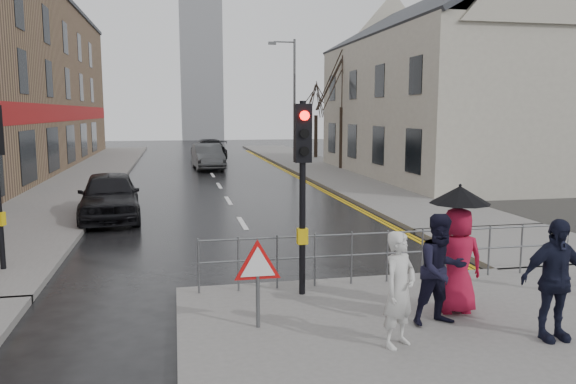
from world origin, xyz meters
name	(u,v)px	position (x,y,z in m)	size (l,w,h in m)	color
ground	(293,306)	(0.00, 0.00, 0.00)	(120.00, 120.00, 0.00)	black
left_pavement	(91,172)	(-6.50, 23.00, 0.07)	(4.00, 44.00, 0.14)	#605E5B
right_pavement	(312,165)	(6.50, 25.00, 0.07)	(4.00, 40.00, 0.14)	#605E5B
pavement_bridge_right	(524,245)	(6.50, 3.00, 0.07)	(4.00, 4.20, 0.14)	#605E5B
building_right_cream	(449,84)	(12.00, 18.00, 4.78)	(9.00, 16.40, 10.10)	beige
church_tower	(201,66)	(1.50, 62.00, 9.00)	(5.00, 5.00, 18.00)	gray
traffic_signal_near_left	(303,164)	(0.20, 0.20, 2.46)	(0.28, 0.27, 3.40)	black
guard_railing_front	(388,245)	(1.95, 0.60, 0.86)	(7.14, 0.04, 1.00)	#595B5E
warning_sign	(258,269)	(-0.80, -1.21, 1.04)	(0.80, 0.07, 1.35)	#595B5E
street_lamp	(292,92)	(5.82, 28.00, 4.71)	(1.83, 0.25, 8.00)	#595B5E
tree_near	(342,81)	(7.50, 22.00, 5.14)	(2.40, 2.40, 6.58)	#30231B
tree_far	(316,97)	(8.00, 30.00, 4.42)	(2.40, 2.40, 5.64)	#30231B
pedestrian_a	(399,290)	(1.00, -2.25, 0.94)	(0.59, 0.39, 1.61)	beige
pedestrian_b	(441,270)	(1.94, -1.62, 0.99)	(0.83, 0.65, 1.71)	black
pedestrian_with_umbrella	(458,244)	(2.42, -1.19, 1.26)	(0.96, 0.96, 2.06)	#A71331
pedestrian_d	(554,280)	(3.23, -2.46, 1.01)	(1.02, 0.43, 1.74)	black
car_parked	(110,196)	(-4.00, 8.93, 0.76)	(1.79, 4.45, 1.52)	black
car_mid	(208,157)	(-0.05, 24.31, 0.74)	(1.57, 4.51, 1.49)	#45484A
car_far	(208,149)	(0.38, 30.78, 0.75)	(2.11, 5.18, 1.50)	black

